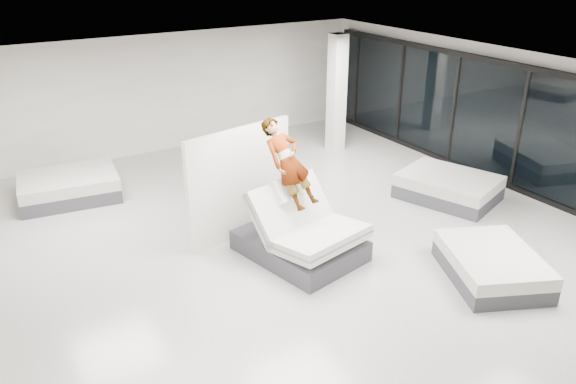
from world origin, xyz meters
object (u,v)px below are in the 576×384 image
object	(u,v)px
hero_bed	(302,235)
remote	(311,195)
column	(337,93)
divider_panel	(240,183)
flat_bed_right_far	(448,187)
flat_bed_right_near	(492,265)
flat_bed_left_far	(69,187)
person	(289,182)

from	to	relation	value
hero_bed	remote	size ratio (longest dim) A/B	17.46
hero_bed	column	size ratio (longest dim) A/B	0.76
divider_panel	flat_bed_right_far	bearing A→B (deg)	-22.53
flat_bed_right_far	divider_panel	bearing A→B (deg)	168.78
divider_panel	flat_bed_right_near	distance (m)	4.82
divider_panel	flat_bed_left_far	xyz separation A→B (m)	(-2.56, 3.59, -0.82)
flat_bed_left_far	flat_bed_right_far	bearing A→B (deg)	-31.72
flat_bed_left_far	flat_bed_right_near	bearing A→B (deg)	-53.27
flat_bed_right_near	person	bearing A→B (deg)	131.79
hero_bed	remote	world-z (taller)	hero_bed
flat_bed_right_far	flat_bed_right_near	bearing A→B (deg)	-123.81
flat_bed_right_far	flat_bed_left_far	world-z (taller)	flat_bed_left_far
hero_bed	flat_bed_right_far	bearing A→B (deg)	5.50
flat_bed_left_far	column	xyz separation A→B (m)	(7.17, -0.42, 1.31)
flat_bed_right_near	hero_bed	bearing A→B (deg)	134.80
person	remote	bearing A→B (deg)	-57.85
hero_bed	person	world-z (taller)	person
remote	flat_bed_right_near	bearing A→B (deg)	-59.99
hero_bed	flat_bed_left_far	distance (m)	5.84
hero_bed	flat_bed_right_far	world-z (taller)	hero_bed
flat_bed_right_near	flat_bed_left_far	xyz separation A→B (m)	(-5.47, 7.34, 0.03)
divider_panel	flat_bed_left_far	world-z (taller)	divider_panel
person	flat_bed_right_far	xyz separation A→B (m)	(4.31, 0.06, -1.10)
person	divider_panel	xyz separation A→B (m)	(-0.47, 1.01, -0.28)
divider_panel	flat_bed_right_far	size ratio (longest dim) A/B	1.00
person	flat_bed_left_far	world-z (taller)	person
person	remote	size ratio (longest dim) A/B	12.41
divider_panel	column	bearing A→B (deg)	23.19
flat_bed_right_far	flat_bed_right_near	world-z (taller)	flat_bed_right_far
person	flat_bed_right_far	bearing A→B (deg)	-10.68
divider_panel	flat_bed_right_near	world-z (taller)	divider_panel
person	flat_bed_right_far	size ratio (longest dim) A/B	0.71
hero_bed	person	bearing A→B (deg)	101.54
flat_bed_right_near	flat_bed_left_far	bearing A→B (deg)	126.73
hero_bed	flat_bed_right_near	world-z (taller)	hero_bed
hero_bed	flat_bed_right_near	bearing A→B (deg)	-45.20
person	divider_panel	world-z (taller)	divider_panel
person	divider_panel	distance (m)	1.15
hero_bed	flat_bed_left_far	bearing A→B (deg)	122.08
flat_bed_right_near	divider_panel	bearing A→B (deg)	127.89
divider_panel	column	xyz separation A→B (m)	(4.61, 3.17, 0.49)
remote	flat_bed_left_far	distance (m)	5.99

